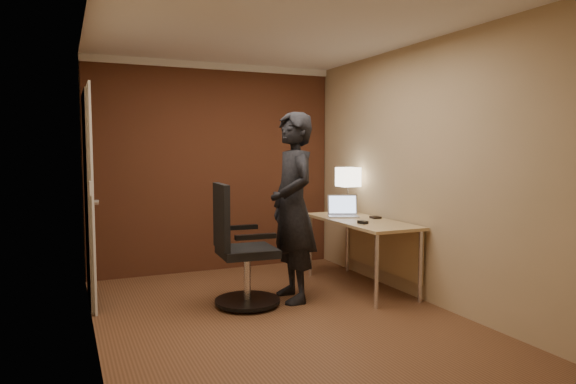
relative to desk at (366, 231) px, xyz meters
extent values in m
plane|color=brown|center=(-1.25, -0.53, -0.60)|extent=(4.00, 4.00, 0.00)
plane|color=white|center=(-1.25, -0.53, 1.90)|extent=(4.00, 4.00, 0.00)
plane|color=tan|center=(-1.25, 1.47, 0.65)|extent=(3.00, 0.00, 3.00)
plane|color=tan|center=(-1.25, -2.53, 0.65)|extent=(3.00, 0.00, 3.00)
plane|color=tan|center=(-2.75, -0.53, 0.65)|extent=(0.00, 4.00, 4.00)
plane|color=tan|center=(0.25, -0.53, 0.65)|extent=(0.00, 4.00, 4.00)
cube|color=brown|center=(-1.25, 1.44, 0.65)|extent=(2.98, 0.06, 2.50)
cube|color=silver|center=(-1.25, 1.43, 1.86)|extent=(3.00, 0.08, 0.08)
cube|color=silver|center=(-2.71, -0.53, 1.86)|extent=(0.08, 4.00, 0.08)
cube|color=silver|center=(0.21, -0.53, 1.86)|extent=(0.08, 4.00, 0.08)
cube|color=silver|center=(-2.73, 0.57, 0.40)|extent=(0.05, 0.82, 2.02)
cube|color=silver|center=(-2.71, 0.57, 0.40)|extent=(0.02, 0.92, 2.12)
cylinder|color=silver|center=(-2.68, 0.24, 0.40)|extent=(0.05, 0.05, 0.05)
cube|color=silver|center=(-2.74, -0.08, 0.55)|extent=(0.02, 0.08, 0.12)
cube|color=tan|center=(-0.07, 0.00, 0.11)|extent=(0.60, 1.50, 0.03)
cube|color=tan|center=(0.21, 0.00, -0.17)|extent=(0.02, 1.38, 0.54)
cylinder|color=silver|center=(-0.32, -0.69, -0.25)|extent=(0.04, 0.04, 0.70)
cylinder|color=silver|center=(-0.32, 0.69, -0.25)|extent=(0.04, 0.04, 0.70)
cylinder|color=silver|center=(0.18, -0.69, -0.25)|extent=(0.04, 0.04, 0.70)
cylinder|color=silver|center=(0.18, 0.69, -0.25)|extent=(0.04, 0.04, 0.70)
cube|color=silver|center=(0.06, 0.50, 0.14)|extent=(0.11, 0.11, 0.01)
cylinder|color=silver|center=(0.06, 0.50, 0.29)|extent=(0.01, 0.01, 0.30)
cube|color=white|center=(0.06, 0.50, 0.55)|extent=(0.22, 0.22, 0.22)
cube|color=silver|center=(-0.13, 0.27, 0.14)|extent=(0.39, 0.34, 0.01)
cube|color=silver|center=(-0.08, 0.38, 0.25)|extent=(0.33, 0.18, 0.22)
cube|color=#B2CCF2|center=(-0.08, 0.37, 0.25)|extent=(0.29, 0.16, 0.19)
cube|color=gray|center=(-0.13, 0.26, 0.14)|extent=(0.31, 0.23, 0.00)
cube|color=black|center=(-0.21, -0.27, 0.14)|extent=(0.08, 0.11, 0.03)
cube|color=black|center=(0.12, 0.02, 0.14)|extent=(0.10, 0.11, 0.02)
cylinder|color=black|center=(-1.39, -0.12, -0.56)|extent=(0.62, 0.62, 0.03)
cylinder|color=silver|center=(-1.39, -0.12, -0.33)|extent=(0.07, 0.07, 0.46)
cube|color=black|center=(-1.39, -0.12, -0.09)|extent=(0.53, 0.53, 0.08)
cube|color=black|center=(-1.63, -0.11, 0.26)|extent=(0.08, 0.46, 0.60)
cube|color=black|center=(-1.37, 0.16, 0.10)|extent=(0.38, 0.08, 0.04)
cube|color=black|center=(-1.40, -0.41, 0.10)|extent=(0.38, 0.08, 0.04)
imported|color=black|center=(-0.92, -0.12, 0.31)|extent=(0.48, 0.69, 1.83)
camera|label=1|loc=(-2.94, -4.62, 0.87)|focal=32.00mm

